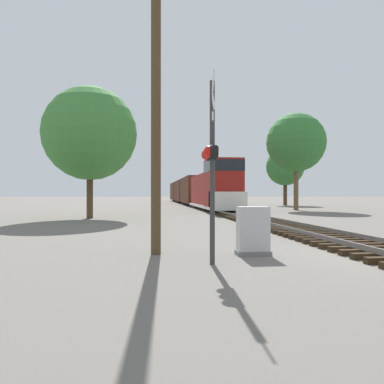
{
  "coord_description": "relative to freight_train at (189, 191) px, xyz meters",
  "views": [
    {
      "loc": [
        -6.33,
        -9.14,
        1.65
      ],
      "look_at": [
        -4.23,
        9.3,
        1.74
      ],
      "focal_mm": 35.0,
      "sensor_mm": 36.0,
      "label": 1
    }
  ],
  "objects": [
    {
      "name": "tree_far_right",
      "position": [
        -10.34,
        -33.79,
        3.62
      ],
      "size": [
        6.31,
        6.31,
        8.88
      ],
      "color": "#473521",
      "rests_on": "ground"
    },
    {
      "name": "tree_deep_background",
      "position": [
        12.89,
        -8.22,
        3.41
      ],
      "size": [
        5.37,
        5.37,
        8.21
      ],
      "color": "#473521",
      "rests_on": "ground"
    },
    {
      "name": "utility_pole",
      "position": [
        -6.15,
        -49.36,
        2.11
      ],
      "size": [
        1.8,
        0.27,
        8.12
      ],
      "color": "#4C3A23",
      "rests_on": "ground"
    },
    {
      "name": "tree_mid_background",
      "position": [
        8.39,
        -23.29,
        4.74
      ],
      "size": [
        5.94,
        5.94,
        9.82
      ],
      "color": "brown",
      "rests_on": "ground"
    },
    {
      "name": "relay_cabinet",
      "position": [
        -3.55,
        -49.79,
        -1.45
      ],
      "size": [
        0.91,
        0.5,
        1.31
      ],
      "color": "slate",
      "rests_on": "ground"
    },
    {
      "name": "freight_train",
      "position": [
        0.0,
        0.0,
        0.0
      ],
      "size": [
        2.93,
        61.8,
        4.64
      ],
      "color": "maroon",
      "rests_on": "ground"
    },
    {
      "name": "crossing_signal_near",
      "position": [
        -4.9,
        -50.98,
        0.42
      ],
      "size": [
        0.37,
        1.01,
        4.47
      ],
      "rotation": [
        0.0,
        0.0,
        -1.63
      ],
      "color": "#333333",
      "rests_on": "ground"
    }
  ]
}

